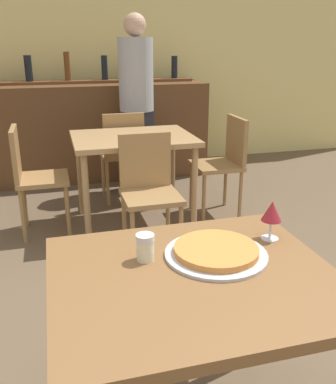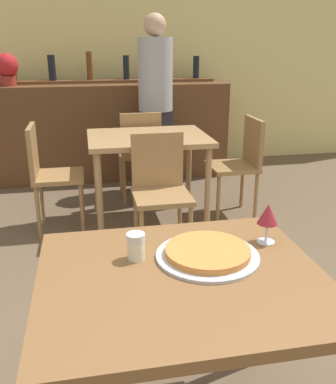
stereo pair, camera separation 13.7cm
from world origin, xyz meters
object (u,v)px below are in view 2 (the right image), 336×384
pizza_tray (208,253)px  person_standing (156,99)px  cheese_shaker (136,246)px  wine_glass (268,215)px  chair_far_side_left (48,170)px  chair_far_side_front (160,185)px  chair_far_side_right (241,160)px  chair_far_side_back (140,149)px  potted_plant (7,67)px

pizza_tray → person_standing: (0.30, 2.95, 0.19)m
cheese_shaker → wine_glass: size_ratio=0.63×
chair_far_side_left → cheese_shaker: (0.47, -2.05, 0.28)m
chair_far_side_left → wine_glass: 2.27m
chair_far_side_front → person_standing: 1.49m
chair_far_side_front → chair_far_side_right: 0.99m
chair_far_side_right → wine_glass: (-0.65, -2.01, 0.35)m
chair_far_side_back → pizza_tray: bearing=88.0°
wine_glass → cheese_shaker: bearing=-175.6°
cheese_shaker → person_standing: bearing=79.2°
pizza_tray → person_standing: bearing=84.2°
wine_glass → potted_plant: 3.70m
potted_plant → chair_far_side_left: bearing=-72.2°
chair_far_side_front → cheese_shaker: (-0.35, -1.50, 0.28)m
chair_far_side_front → chair_far_side_back: 1.11m
person_standing → wine_glass: bearing=-90.8°
potted_plant → chair_far_side_front: bearing=-57.0°
chair_far_side_back → potted_plant: (-1.26, 0.83, 0.72)m
pizza_tray → person_standing: 2.97m
chair_far_side_front → person_standing: (0.21, 1.41, 0.44)m
chair_far_side_right → cheese_shaker: size_ratio=8.78×
chair_far_side_back → wine_glass: bearing=93.7°
chair_far_side_right → pizza_tray: bearing=-23.5°
chair_far_side_left → potted_plant: potted_plant is taller
chair_far_side_front → person_standing: size_ratio=0.50×
cheese_shaker → wine_glass: (0.52, 0.04, 0.06)m
wine_glass → potted_plant: (-1.43, 3.40, 0.37)m
pizza_tray → cheese_shaker: size_ratio=3.79×
pizza_tray → potted_plant: size_ratio=1.15×
chair_far_side_right → pizza_tray: (-0.91, -2.09, 0.25)m
chair_far_side_left → person_standing: size_ratio=0.50×
wine_glass → chair_far_side_front: bearing=96.5°
cheese_shaker → wine_glass: 0.52m
chair_far_side_right → chair_far_side_front: bearing=-55.7°
chair_far_side_front → pizza_tray: 1.56m
chair_far_side_front → chair_far_side_left: bearing=145.7°
chair_far_side_back → potted_plant: size_ratio=2.67×
potted_plant → cheese_shaker: bearing=-75.2°
chair_far_side_left → cheese_shaker: 2.13m
pizza_tray → chair_far_side_back: bearing=88.0°
chair_far_side_back → chair_far_side_front: bearing=90.0°
pizza_tray → chair_far_side_front: bearing=86.5°
chair_far_side_back → cheese_shaker: (-0.35, -2.61, 0.28)m
chair_far_side_back → potted_plant: bearing=-33.3°
potted_plant → chair_far_side_back: bearing=-33.3°
chair_far_side_back → potted_plant: 1.67m
chair_far_side_front → chair_far_side_back: same height
chair_far_side_left → potted_plant: bearing=17.8°
chair_far_side_back → cheese_shaker: 2.65m
chair_far_side_left → potted_plant: 1.62m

